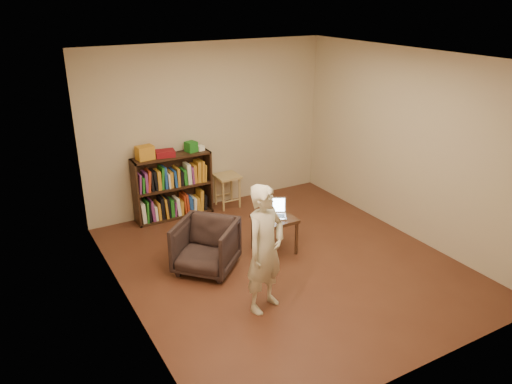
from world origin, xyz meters
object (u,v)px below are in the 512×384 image
bookshelf (173,190)px  stool (227,181)px  armchair (206,246)px  laptop (275,212)px  side_table (275,223)px  person (265,249)px

bookshelf → stool: size_ratio=2.24×
armchair → laptop: 1.05m
bookshelf → side_table: bookshelf is taller
stool → armchair: size_ratio=0.75×
bookshelf → laptop: 1.87m
side_table → laptop: size_ratio=1.28×
side_table → laptop: laptop is taller
laptop → person: (-0.80, -1.10, 0.17)m
bookshelf → person: bearing=-90.0°
armchair → side_table: bearing=45.6°
armchair → side_table: (0.99, -0.02, 0.09)m
stool → armchair: armchair is taller
bookshelf → armchair: (-0.23, -1.73, -0.11)m
bookshelf → side_table: bearing=-66.4°
bookshelf → armchair: bookshelf is taller
side_table → stool: bearing=85.3°
stool → armchair: 2.02m
bookshelf → armchair: bearing=-97.6°
bookshelf → person: person is taller
stool → person: person is taller
stool → laptop: (-0.10, -1.63, 0.13)m
laptop → person: size_ratio=0.27×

